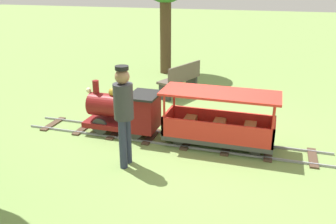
{
  "coord_description": "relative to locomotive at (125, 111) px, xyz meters",
  "views": [
    {
      "loc": [
        -5.67,
        -1.45,
        2.79
      ],
      "look_at": [
        0.0,
        0.3,
        0.55
      ],
      "focal_mm": 37.61,
      "sensor_mm": 36.0,
      "label": 1
    }
  ],
  "objects": [
    {
      "name": "conductor_person",
      "position": [
        -1.1,
        -0.47,
        0.47
      ],
      "size": [
        0.3,
        0.3,
        1.62
      ],
      "color": "#282D47",
      "rests_on": "ground_plane"
    },
    {
      "name": "ground_plane",
      "position": [
        0.0,
        -1.14,
        -0.48
      ],
      "size": [
        60.0,
        60.0,
        0.0
      ],
      "primitive_type": "plane",
      "color": "#75934C"
    },
    {
      "name": "locomotive",
      "position": [
        0.0,
        0.0,
        0.0
      ],
      "size": [
        0.67,
        1.45,
        0.98
      ],
      "color": "maroon",
      "rests_on": "ground_plane"
    },
    {
      "name": "park_bench",
      "position": [
        2.67,
        -0.35,
        -0.07
      ],
      "size": [
        1.36,
        0.85,
        0.82
      ],
      "color": "brown",
      "rests_on": "ground_plane"
    },
    {
      "name": "passenger_car",
      "position": [
        0.0,
        -1.76,
        -0.06
      ],
      "size": [
        0.77,
        2.0,
        0.97
      ],
      "color": "#3F3F3F",
      "rests_on": "ground_plane"
    },
    {
      "name": "track",
      "position": [
        0.0,
        -0.86,
        -0.47
      ],
      "size": [
        0.71,
        5.7,
        0.04
      ],
      "color": "gray",
      "rests_on": "ground_plane"
    }
  ]
}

